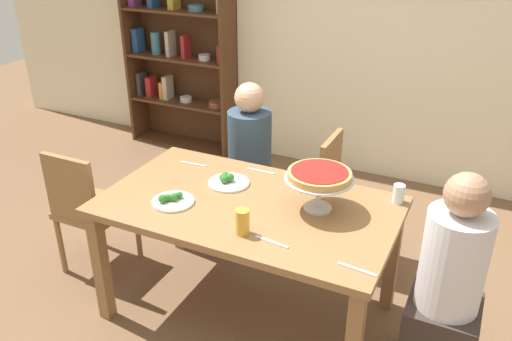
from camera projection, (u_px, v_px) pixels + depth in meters
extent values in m
plane|color=brown|center=(249.00, 310.00, 3.16)|extent=(12.00, 12.00, 0.00)
cube|color=beige|center=(367.00, 13.00, 4.32)|extent=(8.00, 0.12, 2.80)
cube|color=olive|center=(248.00, 206.00, 2.84)|extent=(1.58, 0.92, 0.04)
cube|color=olive|center=(101.00, 267.00, 2.97)|extent=(0.07, 0.07, 0.70)
cube|color=olive|center=(179.00, 203.00, 3.61)|extent=(0.07, 0.07, 0.70)
cube|color=olive|center=(392.00, 258.00, 3.04)|extent=(0.07, 0.07, 0.70)
cube|color=#4C2D19|center=(132.00, 31.00, 5.16)|extent=(0.03, 0.30, 2.20)
cube|color=#4C2D19|center=(228.00, 42.00, 4.74)|extent=(0.03, 0.30, 2.20)
cube|color=#4C2D19|center=(186.00, 33.00, 5.06)|extent=(1.10, 0.02, 2.20)
cube|color=#4C2D19|center=(185.00, 143.00, 5.43)|extent=(1.04, 0.28, 0.02)
cube|color=#4C2D19|center=(182.00, 102.00, 5.23)|extent=(1.04, 0.28, 0.02)
cube|color=#4C2D19|center=(179.00, 58.00, 5.04)|extent=(1.04, 0.28, 0.02)
cube|color=#4C2D19|center=(176.00, 11.00, 4.85)|extent=(1.04, 0.28, 0.02)
cube|color=#3D3838|center=(142.00, 83.00, 5.36)|extent=(0.04, 0.13, 0.23)
cube|color=maroon|center=(152.00, 86.00, 5.32)|extent=(0.06, 0.13, 0.20)
cube|color=orange|center=(164.00, 90.00, 5.27)|extent=(0.04, 0.13, 0.17)
cube|color=#B2A88E|center=(168.00, 87.00, 5.24)|extent=(0.05, 0.13, 0.23)
cylinder|color=silver|center=(186.00, 99.00, 5.20)|extent=(0.12, 0.12, 0.05)
cylinder|color=brown|center=(217.00, 104.00, 5.06)|extent=(0.16, 0.16, 0.05)
cube|color=navy|center=(138.00, 40.00, 5.17)|extent=(0.06, 0.13, 0.23)
cylinder|color=#3D7084|center=(156.00, 43.00, 5.09)|extent=(0.09, 0.09, 0.21)
cube|color=#B2A88E|center=(170.00, 43.00, 5.02)|extent=(0.04, 0.13, 0.24)
cube|color=maroon|center=(186.00, 46.00, 4.95)|extent=(0.04, 0.13, 0.22)
cylinder|color=silver|center=(204.00, 57.00, 4.91)|extent=(0.11, 0.11, 0.05)
cube|color=maroon|center=(223.00, 54.00, 4.81)|extent=(0.07, 0.13, 0.16)
cylinder|color=#3D7084|center=(196.00, 8.00, 4.74)|extent=(0.15, 0.15, 0.06)
cube|color=#382D28|center=(250.00, 206.00, 3.83)|extent=(0.34, 0.34, 0.45)
cylinder|color=#33475B|center=(250.00, 146.00, 3.62)|extent=(0.30, 0.30, 0.50)
sphere|color=tan|center=(249.00, 97.00, 3.47)|extent=(0.20, 0.20, 0.20)
cube|color=#382D28|center=(438.00, 339.00, 2.64)|extent=(0.34, 0.34, 0.45)
cylinder|color=silver|center=(454.00, 261.00, 2.43)|extent=(0.30, 0.30, 0.50)
sphere|color=#A87A5B|center=(467.00, 195.00, 2.27)|extent=(0.20, 0.20, 0.20)
cube|color=olive|center=(96.00, 209.00, 3.39)|extent=(0.40, 0.40, 0.04)
cube|color=olive|center=(70.00, 189.00, 3.14)|extent=(0.36, 0.04, 0.42)
cylinder|color=olive|center=(97.00, 220.00, 3.70)|extent=(0.04, 0.04, 0.41)
cylinder|color=olive|center=(138.00, 232.00, 3.56)|extent=(0.04, 0.04, 0.41)
cylinder|color=olive|center=(61.00, 245.00, 3.41)|extent=(0.04, 0.04, 0.41)
cylinder|color=olive|center=(103.00, 259.00, 3.28)|extent=(0.04, 0.04, 0.41)
cube|color=olive|center=(354.00, 204.00, 3.45)|extent=(0.40, 0.40, 0.04)
cube|color=olive|center=(330.00, 167.00, 3.42)|extent=(0.04, 0.36, 0.42)
cylinder|color=olive|center=(384.00, 226.00, 3.62)|extent=(0.04, 0.04, 0.41)
cylinder|color=olive|center=(371.00, 253.00, 3.34)|extent=(0.04, 0.04, 0.41)
cylinder|color=olive|center=(335.00, 215.00, 3.76)|extent=(0.04, 0.04, 0.41)
cylinder|color=olive|center=(318.00, 240.00, 3.47)|extent=(0.04, 0.04, 0.41)
cylinder|color=silver|center=(318.00, 208.00, 2.78)|extent=(0.15, 0.15, 0.01)
cylinder|color=silver|center=(318.00, 193.00, 2.74)|extent=(0.03, 0.03, 0.16)
cylinder|color=silver|center=(319.00, 179.00, 2.70)|extent=(0.36, 0.36, 0.01)
cylinder|color=tan|center=(319.00, 175.00, 2.69)|extent=(0.33, 0.33, 0.04)
cylinder|color=maroon|center=(320.00, 171.00, 2.68)|extent=(0.29, 0.29, 0.00)
cylinder|color=white|center=(229.00, 183.00, 3.03)|extent=(0.24, 0.24, 0.01)
sphere|color=#2D7028|center=(225.00, 175.00, 3.05)|extent=(0.04, 0.04, 0.04)
sphere|color=#2D7028|center=(223.00, 177.00, 3.02)|extent=(0.05, 0.05, 0.05)
sphere|color=#2D7028|center=(230.00, 177.00, 3.02)|extent=(0.05, 0.05, 0.05)
sphere|color=#2D7028|center=(224.00, 179.00, 3.00)|extent=(0.05, 0.05, 0.05)
cylinder|color=white|center=(173.00, 202.00, 2.83)|extent=(0.23, 0.23, 0.01)
sphere|color=#2D7028|center=(179.00, 195.00, 2.84)|extent=(0.04, 0.04, 0.04)
sphere|color=#2D7028|center=(168.00, 198.00, 2.82)|extent=(0.04, 0.04, 0.04)
sphere|color=#2D7028|center=(174.00, 197.00, 2.82)|extent=(0.04, 0.04, 0.04)
sphere|color=#2D7028|center=(163.00, 199.00, 2.80)|extent=(0.05, 0.05, 0.05)
cylinder|color=gold|center=(243.00, 222.00, 2.54)|extent=(0.07, 0.07, 0.13)
cylinder|color=white|center=(399.00, 194.00, 2.82)|extent=(0.06, 0.06, 0.10)
cube|color=silver|center=(194.00, 164.00, 3.27)|extent=(0.18, 0.03, 0.00)
cube|color=silver|center=(357.00, 269.00, 2.30)|extent=(0.18, 0.04, 0.00)
cube|color=silver|center=(272.00, 242.00, 2.50)|extent=(0.18, 0.04, 0.00)
cube|color=silver|center=(261.00, 171.00, 3.18)|extent=(0.18, 0.02, 0.00)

